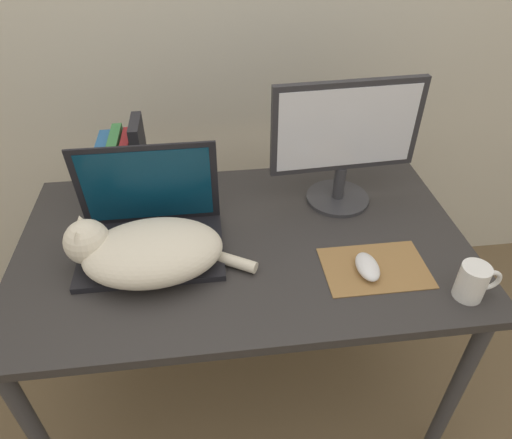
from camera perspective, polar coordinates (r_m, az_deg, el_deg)
desk at (r=1.37m, az=-1.59°, el=-5.03°), size 1.28×0.75×0.75m
laptop at (r=1.29m, az=-13.01°, el=-1.34°), size 0.39×0.27×0.28m
cat at (r=1.21m, az=-13.66°, el=-3.78°), size 0.49×0.26×0.15m
external_monitor at (r=1.38m, az=11.09°, el=9.74°), size 0.45×0.20×0.39m
mousepad at (r=1.27m, az=14.64°, el=-5.86°), size 0.28×0.19×0.00m
computer_mouse at (r=1.24m, az=13.76°, el=-5.74°), size 0.06×0.11×0.03m
book_row at (r=1.50m, az=-15.97°, el=6.72°), size 0.14×0.17×0.25m
mug at (r=1.24m, az=25.52°, el=-7.02°), size 0.11×0.07×0.10m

